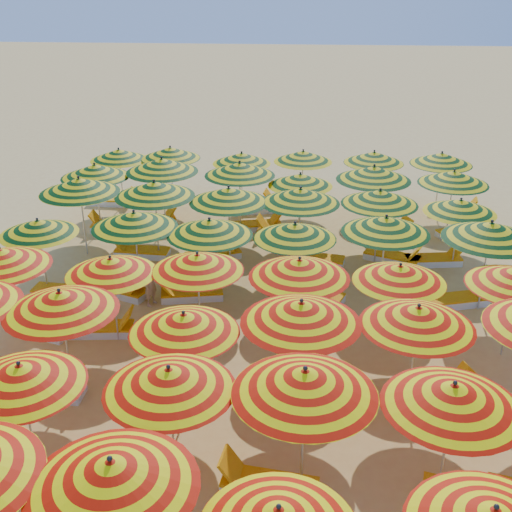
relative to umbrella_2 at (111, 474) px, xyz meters
name	(u,v)px	position (x,y,z in m)	size (l,w,h in m)	color
ground	(255,319)	(1.34, 8.06, -2.25)	(120.00, 120.00, 0.00)	#E4B965
umbrella_2	(111,474)	(0.00, 0.00, 0.00)	(2.87, 2.87, 2.56)	silver
umbrella_7	(20,375)	(-2.27, 2.33, -0.16)	(2.78, 2.78, 2.38)	silver
umbrella_8	(169,379)	(0.32, 2.34, -0.12)	(2.91, 2.91, 2.43)	silver
umbrella_9	(305,382)	(2.61, 2.22, 0.04)	(3.23, 3.23, 2.61)	silver
umbrella_10	(453,396)	(5.01, 2.19, -0.08)	(2.76, 2.76, 2.47)	silver
umbrella_13	(60,302)	(-2.40, 4.71, -0.03)	(2.95, 2.95, 2.52)	silver
umbrella_14	(184,323)	(0.22, 4.29, -0.18)	(2.70, 2.70, 2.36)	silver
umbrella_15	(301,313)	(2.52, 4.55, 0.01)	(3.12, 3.12, 2.57)	silver
umbrella_16	(418,317)	(4.83, 4.74, -0.09)	(2.78, 2.78, 2.45)	silver
umbrella_18	(1,258)	(-4.59, 6.78, -0.09)	(2.45, 2.45, 2.46)	silver
umbrella_19	(111,266)	(-1.97, 6.82, -0.23)	(2.81, 2.81, 2.30)	silver
umbrella_20	(197,262)	(0.05, 7.08, -0.19)	(2.51, 2.51, 2.35)	silver
umbrella_21	(299,268)	(2.47, 6.70, -0.07)	(3.10, 3.10, 2.48)	silver
umbrella_22	(400,274)	(4.77, 6.93, -0.23)	(2.57, 2.57, 2.30)	silver
umbrella_24	(38,227)	(-4.64, 9.15, -0.27)	(2.37, 2.37, 2.26)	silver
umbrella_25	(134,220)	(-2.02, 9.35, -0.06)	(2.58, 2.58, 2.49)	silver
umbrella_26	(210,227)	(0.07, 9.08, -0.11)	(3.03, 3.03, 2.44)	silver
umbrella_27	(295,231)	(2.32, 9.17, -0.19)	(2.58, 2.58, 2.35)	silver
umbrella_28	(386,225)	(4.72, 9.46, -0.05)	(2.90, 2.90, 2.50)	silver
umbrella_29	(491,231)	(7.32, 9.03, 0.03)	(2.75, 2.75, 2.60)	silver
umbrella_30	(79,186)	(-4.32, 11.74, 0.05)	(2.92, 2.92, 2.62)	silver
umbrella_31	(154,189)	(-1.97, 11.65, 0.03)	(2.79, 2.79, 2.59)	silver
umbrella_32	(229,195)	(0.31, 11.45, -0.03)	(2.90, 2.90, 2.52)	silver
umbrella_33	(300,196)	(2.44, 11.57, -0.04)	(2.48, 2.48, 2.51)	silver
umbrella_34	(380,197)	(4.80, 11.79, -0.10)	(2.60, 2.60, 2.45)	silver
umbrella_35	(460,206)	(7.14, 11.62, -0.26)	(2.44, 2.44, 2.27)	silver
umbrella_36	(95,171)	(-4.46, 13.73, -0.10)	(2.97, 2.97, 2.44)	silver
umbrella_37	(162,165)	(-2.25, 14.09, 0.03)	(2.68, 2.68, 2.60)	silver
umbrella_38	(240,169)	(0.39, 14.08, -0.04)	(2.67, 2.67, 2.52)	silver
umbrella_39	(300,180)	(2.42, 13.75, -0.26)	(2.66, 2.66, 2.27)	silver
umbrella_40	(374,173)	(4.79, 13.75, 0.02)	(2.69, 2.69, 2.59)	silver
umbrella_41	(454,178)	(7.40, 13.92, -0.12)	(2.69, 2.69, 2.43)	silver
umbrella_42	(119,155)	(-4.33, 16.24, -0.25)	(2.79, 2.79, 2.27)	silver
umbrella_43	(170,153)	(-2.42, 16.38, -0.19)	(2.23, 2.23, 2.35)	silver
umbrella_44	(242,158)	(0.25, 16.14, -0.27)	(2.78, 2.78, 2.26)	silver
umbrella_45	(303,156)	(2.49, 16.49, -0.24)	(2.22, 2.22, 2.28)	silver
umbrella_46	(374,157)	(5.06, 16.42, -0.21)	(2.37, 2.37, 2.32)	silver
umbrella_47	(441,159)	(7.46, 16.31, -0.18)	(2.67, 2.67, 2.36)	silver
lounger_4	(267,485)	(2.01, 2.09, -2.10)	(1.80, 0.83, 0.69)	white
lounger_5	(475,499)	(5.60, 2.01, -2.10)	(1.82, 0.99, 0.69)	white
lounger_7	(46,390)	(-2.91, 4.49, -2.10)	(1.74, 0.62, 0.69)	white
lounger_8	(435,395)	(5.43, 4.92, -2.10)	(1.83, 1.16, 0.69)	white
lounger_9	(41,328)	(-4.00, 6.98, -2.10)	(1.83, 1.11, 0.69)	white
lounger_10	(101,329)	(-2.47, 7.05, -2.10)	(1.78, 0.73, 0.69)	white
lounger_11	(65,292)	(-4.04, 8.91, -2.10)	(1.78, 0.73, 0.69)	white
lounger_12	(120,290)	(-2.53, 9.13, -2.10)	(1.82, 1.18, 0.69)	white
lounger_13	(190,294)	(-0.53, 9.05, -2.10)	(1.81, 0.89, 0.69)	white
lounger_14	(311,294)	(2.83, 9.27, -2.10)	(1.82, 1.18, 0.69)	white
lounger_15	(458,300)	(6.81, 9.24, -2.10)	(1.82, 1.03, 0.69)	white
lounger_16	(141,252)	(-2.56, 11.72, -2.10)	(1.76, 0.69, 0.69)	white
lounger_17	(215,254)	(-0.20, 11.70, -2.10)	(1.82, 1.24, 0.69)	white
lounger_18	(315,259)	(2.94, 11.56, -2.10)	(1.81, 0.88, 0.69)	white
lounger_19	(394,257)	(5.40, 11.89, -2.10)	(1.82, 1.22, 0.69)	white
lounger_20	(434,260)	(6.64, 11.81, -2.10)	(1.80, 0.82, 0.69)	white
lounger_21	(115,227)	(-3.95, 13.71, -2.10)	(1.74, 0.61, 0.69)	white
lounger_22	(153,221)	(-2.76, 14.32, -2.10)	(1.82, 1.21, 0.69)	white
lounger_23	(258,225)	(0.98, 14.22, -2.10)	(1.82, 0.96, 0.69)	white
lounger_24	(281,232)	(1.82, 13.64, -2.10)	(1.79, 0.78, 0.69)	white
lounger_25	(387,235)	(5.39, 13.67, -2.10)	(1.82, 1.24, 0.69)	white
lounger_26	(462,232)	(7.99, 14.15, -2.10)	(1.82, 1.22, 0.69)	white
lounger_27	(111,201)	(-4.83, 16.30, -2.10)	(1.76, 0.66, 0.69)	white
lounger_28	(255,208)	(0.76, 15.90, -2.10)	(1.82, 1.00, 0.69)	white
lounger_29	(286,205)	(1.89, 16.33, -2.10)	(1.79, 0.79, 0.69)	white
lounger_30	(452,211)	(8.05, 16.17, -2.10)	(1.81, 0.86, 0.69)	white
beachgoer_a	(151,283)	(-1.52, 8.65, -1.61)	(0.47, 0.31, 1.29)	tan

